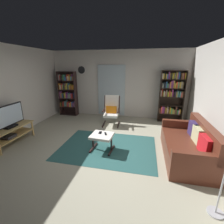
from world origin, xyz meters
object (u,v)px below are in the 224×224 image
Objects in this scene: leather_sofa at (189,145)px; cell_phone at (100,133)px; tv_stand at (11,133)px; bookshelf_near_tv at (68,92)px; bookshelf_near_sofa at (171,94)px; tv_remote at (106,134)px; lounge_armchair at (111,109)px; wall_clock at (81,70)px; ottoman at (102,137)px; television at (8,117)px.

leather_sofa reaches higher than cell_phone.
tv_stand is 0.67× the size of bookshelf_near_tv.
bookshelf_near_sofa is at bearing 45.99° from cell_phone.
leather_sofa is at bearing -20.85° from tv_remote.
wall_clock is (-1.43, 0.89, 1.32)m from lounge_armchair.
leather_sofa is 2.77m from lounge_armchair.
tv_remote is 1.03× the size of cell_phone.
cell_phone is (-0.15, 0.04, -0.00)m from tv_remote.
ottoman is at bearing -59.54° from wall_clock.
ottoman is at bearing -126.49° from bookshelf_near_sofa.
bookshelf_near_sofa reaches higher than tv_stand.
tv_stand is 4.45m from leather_sofa.
bookshelf_near_sofa is at bearing 32.07° from tv_remote.
bookshelf_near_tv is (0.28, 2.73, 0.64)m from tv_stand.
cell_phone is (0.09, -1.73, -0.12)m from lounge_armchair.
tv_stand reaches higher than tv_remote.
wall_clock is (-1.52, 2.62, 1.43)m from cell_phone.
bookshelf_near_sofa is at bearing 32.36° from television.
tv_stand reaches higher than ottoman.
television is 4.47m from leather_sofa.
tv_stand is 3.41m from wall_clock.
tv_remote is at bearing -125.95° from bookshelf_near_sofa.
lounge_armchair is at bearing 141.42° from leather_sofa.
bookshelf_near_sofa is at bearing 32.52° from tv_stand.
bookshelf_near_tv is at bearing 125.28° from cell_phone.
tv_remote is at bearing 5.56° from television.
tv_stand is 1.18× the size of lounge_armchair.
tv_stand is at bearing -175.11° from ottoman.
tv_stand is 4.16× the size of wall_clock.
bookshelf_near_tv is 1.08m from wall_clock.
leather_sofa reaches higher than tv_stand.
bookshelf_near_tv is (0.27, 2.71, 0.20)m from television.
leather_sofa is at bearing -38.58° from lounge_armchair.
television is 0.50× the size of bookshelf_near_sofa.
television is at bearing -176.36° from leather_sofa.
leather_sofa reaches higher than tv_remote.
wall_clock reaches higher than bookshelf_near_tv.
wall_clock is at bearing 177.46° from bookshelf_near_sofa.
wall_clock is at bearing 18.25° from bookshelf_near_tv.
television reaches higher than ottoman.
ottoman is at bearing -58.10° from cell_phone.
bookshelf_near_sofa is at bearing 53.51° from ottoman.
wall_clock is (-3.59, 2.61, 1.54)m from leather_sofa.
bookshelf_near_tv is at bearing -179.51° from bookshelf_near_sofa.
tv_remote is (-1.92, -0.04, 0.12)m from leather_sofa.
bookshelf_near_sofa reaches higher than television.
ottoman is at bearing -84.92° from lounge_armchair.
leather_sofa is at bearing -30.21° from bookshelf_near_tv.
tv_stand is 1.29× the size of television.
cell_phone is at bearing 6.73° from television.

